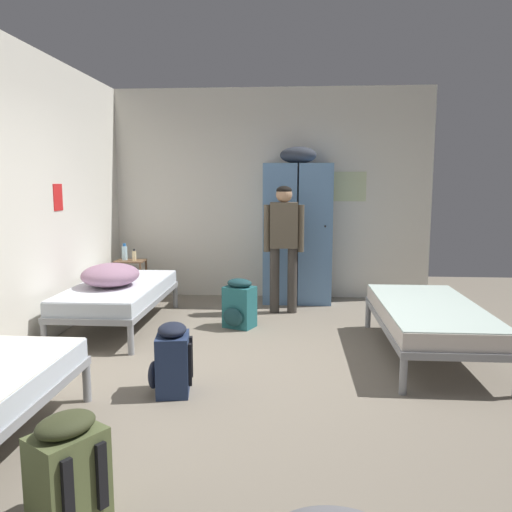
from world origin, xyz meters
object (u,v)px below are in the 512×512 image
bed_right (429,316)px  bed_left_rear (119,293)px  backpack_olive (67,472)px  locker_bank (297,230)px  backpack_teal (239,304)px  lotion_bottle (134,256)px  person_traveler (284,237)px  shelf_unit (131,277)px  water_bottle (125,253)px  bedding_heap (110,275)px  backpack_navy (172,360)px

bed_right → bed_left_rear: 3.28m
bed_right → backpack_olive: (-2.32, -2.56, -0.12)m
locker_bank → backpack_teal: bearing=-116.3°
locker_bank → bed_right: 2.52m
lotion_bottle → backpack_olive: 4.60m
person_traveler → locker_bank: bearing=74.5°
shelf_unit → person_traveler: person_traveler is taller
bed_right → lotion_bottle: 3.88m
person_traveler → shelf_unit: bearing=168.3°
water_bottle → bedding_heap: bearing=-77.9°
water_bottle → lotion_bottle: size_ratio=1.42×
backpack_olive → shelf_unit: bearing=104.1°
locker_bank → lotion_bottle: size_ratio=13.14×
lotion_bottle → backpack_olive: size_ratio=0.29×
shelf_unit → water_bottle: size_ratio=2.55×
water_bottle → backpack_navy: bearing=-65.8°
bed_right → backpack_teal: 2.03m
water_bottle → backpack_navy: (1.34, -2.98, -0.41)m
shelf_unit → backpack_teal: (1.59, -1.13, -0.09)m
bed_right → bed_left_rear: (-3.20, 0.74, 0.00)m
person_traveler → bed_left_rear: bearing=-157.0°
water_bottle → backpack_teal: water_bottle is taller
bed_left_rear → bedding_heap: size_ratio=2.77×
bed_left_rear → lotion_bottle: lotion_bottle is taller
backpack_teal → locker_bank: bearing=63.7°
backpack_olive → lotion_bottle: bearing=103.4°
shelf_unit → water_bottle: 0.33m
bed_right → person_traveler: person_traveler is taller
water_bottle → backpack_teal: 2.07m
bedding_heap → backpack_navy: bedding_heap is taller
shelf_unit → backpack_teal: bearing=-35.4°
water_bottle → backpack_navy: size_ratio=0.41×
shelf_unit → backpack_navy: bearing=-66.9°
shelf_unit → bedding_heap: size_ratio=0.83×
locker_bank → bedding_heap: size_ratio=3.02×
bed_left_rear → backpack_teal: (1.34, 0.07, -0.12)m
locker_bank → backpack_navy: (-0.98, -3.15, -0.71)m
backpack_olive → bed_left_rear: bearing=104.9°
bed_left_rear → locker_bank: bearing=34.9°
backpack_teal → water_bottle: bearing=145.5°
locker_bank → backpack_olive: locker_bank is taller
bedding_heap → backpack_teal: size_ratio=1.25×
lotion_bottle → bedding_heap: bearing=-83.8°
shelf_unit → bed_right: shelf_unit is taller
bed_right → backpack_navy: bearing=-155.1°
shelf_unit → lotion_bottle: bearing=-29.7°
bed_right → person_traveler: (-1.38, 1.52, 0.56)m
person_traveler → backpack_navy: (-0.81, -2.53, -0.68)m
backpack_olive → backpack_navy: (0.13, 1.54, 0.00)m
locker_bank → person_traveler: (-0.17, -0.62, -0.03)m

